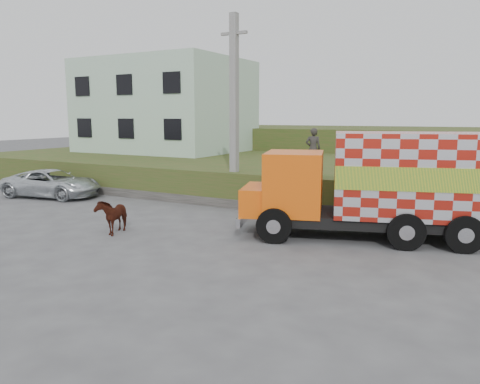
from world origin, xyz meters
The scene contains 10 objects.
ground centered at (0.00, 0.00, 0.00)m, with size 120.00×120.00×0.00m, color #474749.
embankment centered at (0.00, 10.00, 0.75)m, with size 40.00×12.00×1.50m, color #2D4D19.
embankment_far centered at (0.00, 22.00, 1.50)m, with size 40.00×12.00×3.00m, color #2D4D19.
retaining_strip centered at (-2.00, 4.20, 0.20)m, with size 16.00×0.50×0.40m, color #595651.
building centered at (-11.00, 13.00, 4.50)m, with size 10.00×8.00×6.00m, color #AAC7AE.
utility_pole centered at (-1.00, 4.60, 4.08)m, with size 1.20×0.30×8.00m.
cargo_truck centered at (5.55, 2.01, 1.73)m, with size 7.90×4.53×3.36m.
cow centered at (-2.26, -1.42, 0.60)m, with size 0.64×1.41×1.19m, color black.
suv centered at (-9.78, 2.38, 0.66)m, with size 2.18×4.73×1.31m, color #A3A7AC.
pedestrian centered at (1.67, 6.97, 2.42)m, with size 0.67×0.44×1.84m, color #302D2A.
Camera 1 is at (8.78, -12.72, 3.87)m, focal length 35.00 mm.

